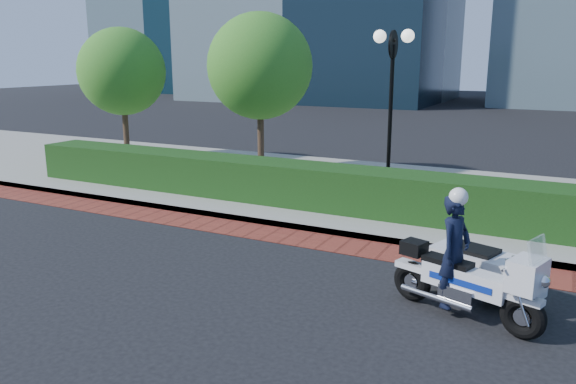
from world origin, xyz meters
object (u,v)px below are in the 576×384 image
at_px(tree_b, 260,66).
at_px(police_motorcycle, 470,268).
at_px(lamppost, 391,88).
at_px(tree_a, 122,72).

bearing_deg(tree_b, police_motorcycle, -42.65).
xyz_separation_m(lamppost, tree_b, (-4.50, 1.30, 0.48)).
bearing_deg(tree_a, tree_b, 0.00).
bearing_deg(tree_b, tree_a, 180.00).
bearing_deg(lamppost, tree_b, 163.89).
height_order(tree_a, police_motorcycle, tree_a).
distance_m(lamppost, tree_b, 4.71).
bearing_deg(police_motorcycle, tree_a, 170.42).
xyz_separation_m(lamppost, police_motorcycle, (2.99, -5.60, -2.30)).
distance_m(tree_a, tree_b, 5.50).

